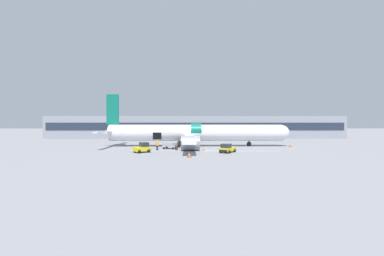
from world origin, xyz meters
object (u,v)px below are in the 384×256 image
baggage_cart_loading (170,146)px  ground_crew_supervisor (188,144)px  baggage_tug_lead (227,149)px  ground_crew_loader_b (192,143)px  suitcase_on_tarmac_upright (177,149)px  baggage_tug_mid (142,148)px  suitcase_on_tarmac_spare (183,147)px  ground_crew_loader_a (187,143)px  ground_crew_driver (157,145)px  airplane (194,133)px

baggage_cart_loading → ground_crew_supervisor: ground_crew_supervisor is taller
baggage_tug_lead → ground_crew_supervisor: bearing=137.7°
baggage_tug_lead → baggage_cart_loading: size_ratio=0.98×
ground_crew_loader_b → suitcase_on_tarmac_upright: bearing=-117.2°
baggage_tug_mid → suitcase_on_tarmac_spare: baggage_tug_mid is taller
suitcase_on_tarmac_upright → baggage_tug_lead: bearing=-23.8°
ground_crew_loader_a → ground_crew_supervisor: (0.21, -1.57, -0.00)m
baggage_cart_loading → ground_crew_loader_a: 3.37m
ground_crew_loader_b → ground_crew_supervisor: ground_crew_supervisor is taller
suitcase_on_tarmac_spare → ground_crew_loader_b: bearing=55.8°
ground_crew_loader_a → suitcase_on_tarmac_upright: ground_crew_loader_a is taller
baggage_cart_loading → ground_crew_driver: bearing=-130.6°
ground_crew_supervisor → baggage_tug_mid: bearing=-143.9°
baggage_tug_lead → suitcase_on_tarmac_upright: bearing=156.2°
airplane → ground_crew_loader_b: airplane is taller
baggage_cart_loading → ground_crew_driver: (-2.15, -2.51, 0.45)m
baggage_tug_lead → ground_crew_loader_a: size_ratio=1.95×
suitcase_on_tarmac_upright → ground_crew_supervisor: bearing=45.7°
airplane → suitcase_on_tarmac_upright: 8.67m
baggage_tug_mid → ground_crew_loader_a: size_ratio=1.66×
baggage_cart_loading → suitcase_on_tarmac_spare: size_ratio=4.67×
baggage_tug_lead → baggage_cart_loading: baggage_tug_lead is taller
baggage_tug_lead → suitcase_on_tarmac_spare: 9.87m
suitcase_on_tarmac_upright → suitcase_on_tarmac_spare: size_ratio=0.84×
suitcase_on_tarmac_upright → ground_crew_driver: bearing=-179.0°
airplane → suitcase_on_tarmac_upright: size_ratio=61.93×
ground_crew_loader_a → ground_crew_driver: (-5.26, -3.72, -0.01)m
baggage_tug_mid → ground_crew_driver: bearing=59.0°
baggage_cart_loading → ground_crew_driver: 3.34m
baggage_tug_mid → ground_crew_supervisor: 9.20m
baggage_cart_loading → ground_crew_loader_b: (4.11, 3.03, 0.38)m
ground_crew_loader_b → ground_crew_supervisor: size_ratio=0.91×
suitcase_on_tarmac_spare → baggage_cart_loading: bearing=-171.5°
baggage_tug_mid → suitcase_on_tarmac_upright: size_ratio=4.62×
ground_crew_loader_b → ground_crew_driver: 8.36m
airplane → baggage_tug_mid: airplane is taller
ground_crew_loader_a → baggage_tug_lead: bearing=-48.2°
airplane → baggage_tug_mid: (-8.59, -11.01, -2.01)m
baggage_tug_mid → ground_crew_supervisor: size_ratio=1.66×
ground_crew_loader_a → suitcase_on_tarmac_spare: (-0.83, -0.87, -0.61)m
ground_crew_driver → ground_crew_supervisor: 5.88m
airplane → ground_crew_loader_a: (-1.37, -4.03, -1.78)m
baggage_cart_loading → suitcase_on_tarmac_upright: size_ratio=5.54×
ground_crew_loader_b → ground_crew_driver: bearing=-138.5°
ground_crew_driver → suitcase_on_tarmac_spare: bearing=32.7°
airplane → baggage_cart_loading: bearing=-130.6°
baggage_tug_mid → ground_crew_loader_a: 10.05m
baggage_tug_lead → ground_crew_driver: size_ratio=1.98×
baggage_tug_mid → ground_crew_driver: size_ratio=1.68×
baggage_tug_lead → ground_crew_supervisor: size_ratio=1.95×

